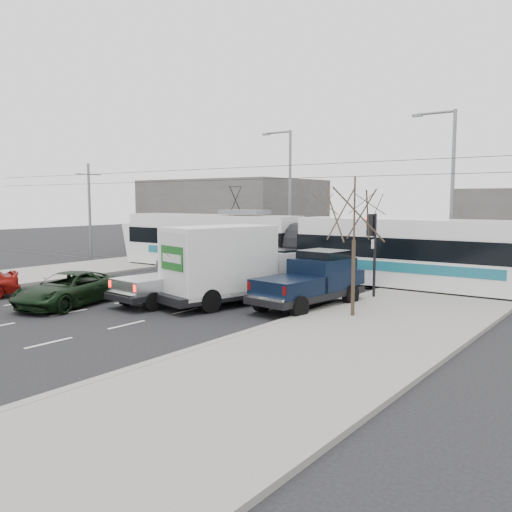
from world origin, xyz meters
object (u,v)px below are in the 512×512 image
Objects in this scene: tram at (300,246)px; box_truck at (230,265)px; street_lamp_near at (449,185)px; street_lamp_far at (288,188)px; bare_tree at (354,215)px; silver_pickup at (180,278)px; green_car at (69,289)px; navy_pickup at (313,280)px; traffic_signal at (372,237)px.

box_truck is (1.41, -7.72, -0.19)m from tram.
street_lamp_near reaches higher than tram.
street_lamp_far is at bearing 170.13° from street_lamp_near.
tram reaches higher than box_truck.
silver_pickup is (-7.59, -1.19, -2.79)m from bare_tree.
street_lamp_near reaches higher than green_car.
street_lamp_near reaches higher than silver_pickup.
street_lamp_far reaches higher than navy_pickup.
traffic_signal is at bearing -31.47° from tram.
street_lamp_far reaches higher than bare_tree.
street_lamp_near reaches higher than bare_tree.
bare_tree is at bearing 14.07° from silver_pickup.
street_lamp_far is 18.74m from green_car.
green_car is (1.28, -18.16, -4.43)m from street_lamp_far.
traffic_signal reaches higher than silver_pickup.
box_truck is at bearing -113.62° from street_lamp_near.
bare_tree is 0.88× the size of silver_pickup.
silver_pickup is at bearing -151.29° from navy_pickup.
bare_tree is 0.56× the size of street_lamp_near.
box_truck is (-5.18, -11.84, -3.50)m from street_lamp_near.
traffic_signal is 6.73m from tram.
traffic_signal is 0.14× the size of tram.
tram is at bearing 59.82° from green_car.
navy_pickup is (4.58, -6.34, -0.68)m from tram.
street_lamp_near is (0.84, 7.50, 2.37)m from traffic_signal.
bare_tree is at bearing 17.23° from box_truck.
silver_pickup is 4.55m from green_car.
street_lamp_far is at bearing 111.12° from silver_pickup.
navy_pickup is 10.00m from green_car.
tram is at bearing 113.97° from box_truck.
street_lamp_near reaches higher than navy_pickup.
tram is (4.91, -6.13, -3.31)m from street_lamp_far.
traffic_signal is 8.47m from silver_pickup.
traffic_signal is 12.93m from green_car.
silver_pickup reaches higher than green_car.
street_lamp_near is 19.63m from green_car.
box_truck is 1.39× the size of green_car.
street_lamp_far is 1.31× the size of box_truck.
silver_pickup is 5.74m from navy_pickup.
tram reaches higher than silver_pickup.
box_truck is at bearing 26.81° from silver_pickup.
navy_pickup reaches higher than silver_pickup.
silver_pickup is (-0.72, -8.56, -0.80)m from tram.
street_lamp_far is 16.17m from navy_pickup.
tram is at bearing 133.00° from bare_tree.
tram is 12.62m from green_car.
box_truck is at bearing -176.39° from bare_tree.
silver_pickup is (-7.30, -12.69, -4.11)m from street_lamp_near.
street_lamp_far is at bearing 131.12° from bare_tree.
bare_tree is 10.28m from tram.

